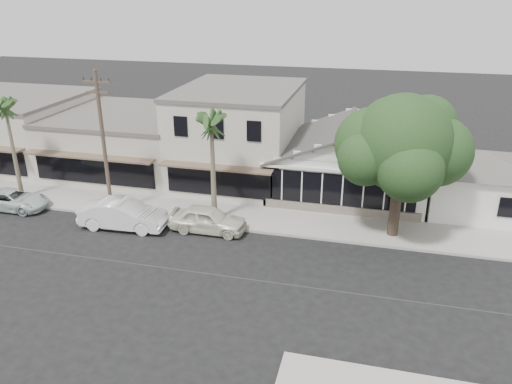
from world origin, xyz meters
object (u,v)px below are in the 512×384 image
(car_0, at_px, (208,219))
(car_2, at_px, (14,200))
(car_1, at_px, (123,214))
(utility_pole, at_px, (103,141))
(shade_tree, at_px, (401,145))

(car_0, distance_m, car_2, 13.18)
(car_1, bearing_deg, utility_pole, 45.08)
(car_0, distance_m, shade_tree, 11.61)
(car_1, distance_m, car_2, 8.22)
(car_2, relative_size, shade_tree, 0.55)
(car_0, height_order, car_1, car_1)
(shade_tree, bearing_deg, car_0, -168.28)
(utility_pole, relative_size, car_2, 1.98)
(car_1, height_order, car_2, car_1)
(utility_pole, height_order, car_2, utility_pole)
(utility_pole, height_order, car_1, utility_pole)
(car_1, xyz_separation_m, shade_tree, (15.41, 2.92, 4.56))
(car_1, relative_size, shade_tree, 0.63)
(car_1, bearing_deg, shade_tree, -81.99)
(car_0, relative_size, car_2, 1.00)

